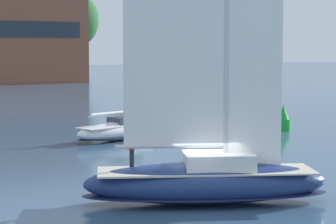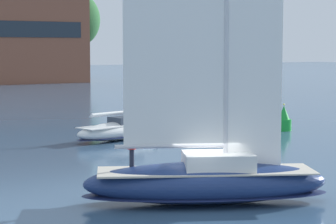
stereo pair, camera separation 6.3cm
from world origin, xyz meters
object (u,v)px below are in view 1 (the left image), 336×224
tree_shore_left (78,20)px  sailboat_main (206,177)px  sailboat_moored_mid_channel (121,129)px  sailboat_moored_near_marina (248,91)px  channel_buoy (283,120)px

tree_shore_left → sailboat_main: (-35.57, -94.70, -10.59)m
sailboat_moored_mid_channel → sailboat_main: bearing=-106.9°
sailboat_moored_mid_channel → sailboat_moored_near_marina: bearing=39.2°
sailboat_main → sailboat_moored_near_marina: bearing=50.0°
channel_buoy → sailboat_moored_mid_channel: bearing=170.8°
tree_shore_left → sailboat_moored_near_marina: tree_shore_left is taller
sailboat_main → sailboat_moored_mid_channel: 19.41m
sailboat_moored_near_marina → channel_buoy: bearing=-123.7°
tree_shore_left → channel_buoy: (-16.98, -78.23, -10.85)m
tree_shore_left → sailboat_moored_near_marina: 51.59m
sailboat_main → sailboat_moored_near_marina: (37.12, 44.29, -0.29)m
tree_shore_left → sailboat_moored_mid_channel: tree_shore_left is taller
tree_shore_left → sailboat_main: 101.71m
tree_shore_left → sailboat_moored_mid_channel: bearing=-111.5°
sailboat_moored_mid_channel → channel_buoy: 13.13m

